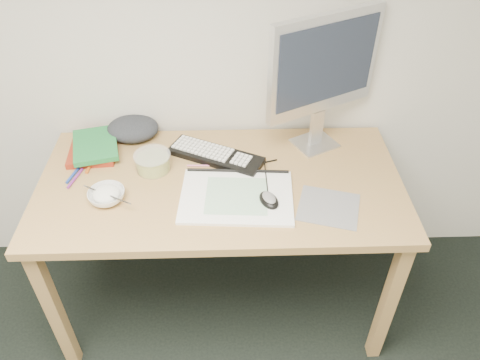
# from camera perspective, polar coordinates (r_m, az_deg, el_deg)

# --- Properties ---
(desk) EXTENTS (1.40, 0.70, 0.75)m
(desk) POSITION_cam_1_polar(r_m,az_deg,el_deg) (1.85, -2.34, -2.06)
(desk) COLOR #A37C4B
(desk) RESTS_ON ground
(mousepad) EXTENTS (0.26, 0.25, 0.00)m
(mousepad) POSITION_cam_1_polar(r_m,az_deg,el_deg) (1.72, 10.74, -3.26)
(mousepad) COLOR gray
(mousepad) RESTS_ON desk
(sketchpad) EXTENTS (0.43, 0.32, 0.01)m
(sketchpad) POSITION_cam_1_polar(r_m,az_deg,el_deg) (1.72, -0.42, -2.06)
(sketchpad) COLOR white
(sketchpad) RESTS_ON desk
(keyboard) EXTENTS (0.40, 0.29, 0.02)m
(keyboard) POSITION_cam_1_polar(r_m,az_deg,el_deg) (1.91, -2.97, 2.97)
(keyboard) COLOR black
(keyboard) RESTS_ON desk
(monitor) EXTENTS (0.44, 0.25, 0.56)m
(monitor) POSITION_cam_1_polar(r_m,az_deg,el_deg) (1.84, 10.20, 13.29)
(monitor) COLOR silver
(monitor) RESTS_ON desk
(mouse) EXTENTS (0.09, 0.11, 0.03)m
(mouse) POSITION_cam_1_polar(r_m,az_deg,el_deg) (1.69, 3.55, -2.20)
(mouse) COLOR black
(mouse) RESTS_ON sketchpad
(rice_bowl) EXTENTS (0.16, 0.16, 0.04)m
(rice_bowl) POSITION_cam_1_polar(r_m,az_deg,el_deg) (1.77, -15.93, -1.88)
(rice_bowl) COLOR silver
(rice_bowl) RESTS_ON desk
(chopsticks) EXTENTS (0.19, 0.11, 0.02)m
(chopsticks) POSITION_cam_1_polar(r_m,az_deg,el_deg) (1.74, -15.90, -1.74)
(chopsticks) COLOR silver
(chopsticks) RESTS_ON rice_bowl
(fruit_tub) EXTENTS (0.17, 0.17, 0.07)m
(fruit_tub) POSITION_cam_1_polar(r_m,az_deg,el_deg) (1.87, -10.58, 2.18)
(fruit_tub) COLOR gold
(fruit_tub) RESTS_ON desk
(book_red) EXTENTS (0.20, 0.26, 0.02)m
(book_red) POSITION_cam_1_polar(r_m,az_deg,el_deg) (2.04, -17.41, 3.78)
(book_red) COLOR maroon
(book_red) RESTS_ON desk
(book_green) EXTENTS (0.22, 0.27, 0.02)m
(book_green) POSITION_cam_1_polar(r_m,az_deg,el_deg) (2.01, -17.23, 4.09)
(book_green) COLOR #1C7135
(book_green) RESTS_ON book_red
(cloth_lump) EXTENTS (0.19, 0.16, 0.08)m
(cloth_lump) POSITION_cam_1_polar(r_m,az_deg,el_deg) (2.07, -12.92, 6.12)
(cloth_lump) COLOR #222529
(cloth_lump) RESTS_ON desk
(pencil_pink) EXTENTS (0.18, 0.01, 0.01)m
(pencil_pink) POSITION_cam_1_polar(r_m,az_deg,el_deg) (1.87, -3.81, 1.76)
(pencil_pink) COLOR pink
(pencil_pink) RESTS_ON desk
(pencil_tan) EXTENTS (0.15, 0.12, 0.01)m
(pencil_tan) POSITION_cam_1_polar(r_m,az_deg,el_deg) (1.80, -3.39, 0.03)
(pencil_tan) COLOR tan
(pencil_tan) RESTS_ON desk
(pencil_black) EXTENTS (0.16, 0.06, 0.01)m
(pencil_black) POSITION_cam_1_polar(r_m,az_deg,el_deg) (1.88, 2.22, 1.97)
(pencil_black) COLOR black
(pencil_black) RESTS_ON desk
(marker_blue) EXTENTS (0.04, 0.12, 0.01)m
(marker_blue) POSITION_cam_1_polar(r_m,az_deg,el_deg) (1.94, -19.51, 0.84)
(marker_blue) COLOR #1C3C99
(marker_blue) RESTS_ON desk
(marker_orange) EXTENTS (0.03, 0.13, 0.01)m
(marker_orange) POSITION_cam_1_polar(r_m,az_deg,el_deg) (1.97, -17.60, 2.08)
(marker_orange) COLOR #CC5F18
(marker_orange) RESTS_ON desk
(marker_purple) EXTENTS (0.04, 0.12, 0.01)m
(marker_purple) POSITION_cam_1_polar(r_m,az_deg,el_deg) (1.91, -19.46, 0.20)
(marker_purple) COLOR #752484
(marker_purple) RESTS_ON desk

